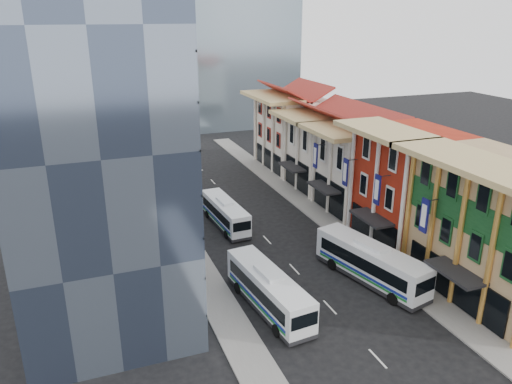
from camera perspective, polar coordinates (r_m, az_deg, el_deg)
name	(u,v)px	position (r m, az deg, el deg)	size (l,w,h in m)	color
ground	(386,367)	(37.61, 14.62, -18.83)	(200.00, 200.00, 0.00)	black
sidewalk_right	(336,228)	(57.49, 9.18, -4.07)	(3.00, 90.00, 0.15)	slate
sidewalk_left	(190,252)	(51.75, -7.55, -6.79)	(3.00, 90.00, 0.15)	slate
shophouse_tan	(500,231)	(46.29, 26.09, -4.00)	(8.00, 14.00, 12.00)	tan
shophouse_red	(410,187)	(54.46, 17.16, 0.60)	(8.00, 10.00, 12.00)	#A42512
shophouse_cream_near	(360,170)	(62.10, 11.81, 2.43)	(8.00, 9.00, 10.00)	white
shophouse_cream_mid	(325,152)	(69.53, 7.89, 4.53)	(8.00, 9.00, 10.00)	white
shophouse_cream_far	(293,133)	(78.49, 4.27, 6.79)	(8.00, 12.00, 11.00)	white
office_tower	(88,119)	(43.07, -18.64, 7.95)	(12.00, 26.00, 30.00)	#3B475E
office_block_far	(93,146)	(67.28, -18.12, 4.97)	(10.00, 18.00, 14.00)	gray
bus_left_near	(269,289)	(41.54, 1.45, -11.07)	(2.59, 11.07, 3.55)	silver
bus_left_far	(225,213)	(57.01, -3.55, -2.37)	(2.36, 10.09, 3.24)	white
bus_right	(371,262)	(46.58, 12.99, -7.81)	(2.78, 11.86, 3.81)	silver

